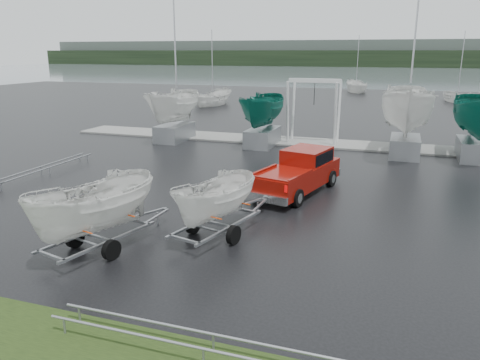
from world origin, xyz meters
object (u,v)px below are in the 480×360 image
Objects in this scene: pickup_truck at (300,170)px; trailer_hitched at (215,165)px; trailer_parked at (91,162)px; boat_hoist at (314,102)px.

pickup_truck is 1.26× the size of trailer_hitched.
trailer_hitched is 3.68m from trailer_parked.
pickup_truck is at bearing 90.00° from trailer_hitched.
boat_hoist is (0.03, 16.71, 0.28)m from trailer_hitched.
boat_hoist is (2.96, 18.91, -0.07)m from trailer_parked.
trailer_parked is 19.14m from boat_hoist.
trailer_parked reaches higher than pickup_truck.
pickup_truck is at bearing -82.43° from boat_hoist.
trailer_parked reaches higher than trailer_hitched.
trailer_parked is at bearing -98.91° from boat_hoist.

